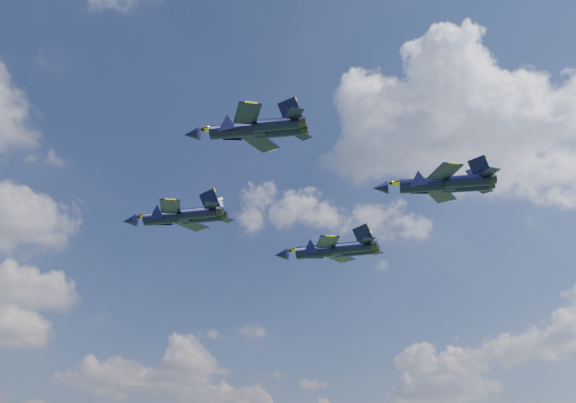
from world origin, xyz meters
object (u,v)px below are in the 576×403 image
Objects in this scene: jet_left at (234,130)px; jet_right at (316,251)px; jet_lead at (164,217)px; jet_slot at (422,185)px.

jet_right is (27.33, 22.54, -2.31)m from jet_left.
jet_left reaches higher than jet_lead.
jet_lead is 25.19m from jet_right.
jet_left is 0.79× the size of jet_right.
jet_left is at bearing 128.91° from jet_slot.
jet_right is at bearing -6.32° from jet_left.
jet_right is at bearing -41.58° from jet_lead.
jet_slot is (25.77, -1.94, -0.64)m from jet_left.
jet_lead is 22.71m from jet_left.
jet_slot is at bearing -87.63° from jet_lead.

